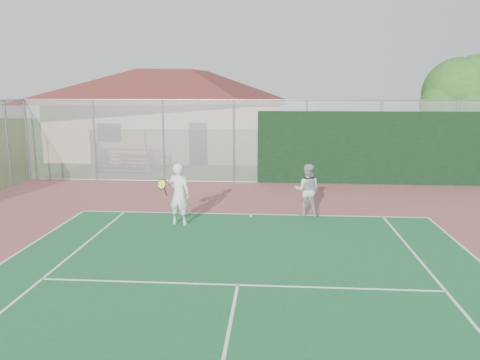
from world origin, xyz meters
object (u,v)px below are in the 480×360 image
Objects in this scene: player_white_front at (179,194)px; player_grey_back at (307,191)px; bleachers at (127,160)px; clubhouse at (174,104)px; tree at (461,96)px.

player_white_front is 4.00m from player_grey_back.
clubhouse is at bearing 87.96° from bleachers.
player_white_front is at bearing -139.38° from tree.
player_grey_back is (3.79, 1.27, -0.10)m from player_white_front.
tree is at bearing -20.33° from clubhouse.
tree is at bearing -126.79° from player_white_front.
clubhouse is 7.64× the size of player_white_front.
clubhouse reaches higher than player_grey_back.
player_white_front is at bearing 25.41° from player_grey_back.
bleachers is 0.52× the size of tree.
player_grey_back is (8.18, -7.72, 0.28)m from bleachers.
player_grey_back is (-7.62, -8.52, -2.80)m from tree.
tree reaches higher than player_white_front.
clubhouse is 15.80m from player_white_front.
player_grey_back is at bearing -131.83° from tree.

